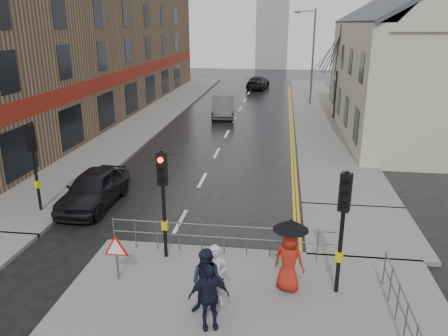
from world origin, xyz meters
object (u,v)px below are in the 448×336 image
(pedestrian_d, at_px, (209,297))
(car_parked, at_px, (94,188))
(car_mid, at_px, (223,106))
(pedestrian_a, at_px, (215,276))
(pedestrian_b, at_px, (208,283))
(pedestrian_with_umbrella, at_px, (289,252))

(pedestrian_d, distance_m, car_parked, 8.99)
(car_mid, bearing_deg, pedestrian_a, -89.71)
(pedestrian_a, relative_size, car_mid, 0.34)
(pedestrian_b, distance_m, car_parked, 8.55)
(pedestrian_d, bearing_deg, pedestrian_b, 85.70)
(pedestrian_d, bearing_deg, pedestrian_a, 71.87)
(pedestrian_a, relative_size, car_parked, 0.39)
(pedestrian_b, bearing_deg, pedestrian_a, 75.73)
(pedestrian_a, distance_m, car_parked, 8.34)
(pedestrian_b, height_order, pedestrian_d, pedestrian_b)
(pedestrian_with_umbrella, height_order, pedestrian_d, pedestrian_with_umbrella)
(pedestrian_a, xyz_separation_m, pedestrian_with_umbrella, (1.83, 0.91, 0.30))
(pedestrian_b, bearing_deg, pedestrian_d, -73.82)
(pedestrian_a, distance_m, pedestrian_with_umbrella, 2.06)
(car_parked, xyz_separation_m, car_mid, (2.73, 18.09, 0.07))
(car_parked, distance_m, car_mid, 18.30)
(pedestrian_b, relative_size, car_parked, 0.41)
(pedestrian_b, height_order, car_parked, pedestrian_b)
(pedestrian_with_umbrella, relative_size, car_parked, 0.48)
(pedestrian_d, relative_size, car_mid, 0.34)
(pedestrian_a, height_order, car_mid, pedestrian_a)
(pedestrian_with_umbrella, bearing_deg, pedestrian_a, -153.65)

